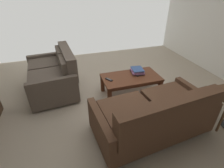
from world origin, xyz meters
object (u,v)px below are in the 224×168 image
at_px(tv_remote, 109,79).
at_px(book_stack, 137,71).
at_px(loveseat_near, 54,75).
at_px(coffee_table, 131,79).
at_px(sofa_main, 155,116).

bearing_deg(tv_remote, book_stack, -171.02).
xyz_separation_m(loveseat_near, book_stack, (-1.64, 0.50, 0.08)).
bearing_deg(coffee_table, sofa_main, 85.37).
xyz_separation_m(book_stack, tv_remote, (0.64, 0.10, -0.04)).
height_order(sofa_main, tv_remote, sofa_main).
bearing_deg(coffee_table, book_stack, -150.15).
distance_m(sofa_main, book_stack, 1.24).
bearing_deg(loveseat_near, sofa_main, 128.84).
bearing_deg(book_stack, coffee_table, 29.85).
bearing_deg(sofa_main, book_stack, -102.47).
distance_m(sofa_main, tv_remote, 1.17).
bearing_deg(tv_remote, loveseat_near, -30.84).
bearing_deg(coffee_table, tv_remote, -0.16).
distance_m(sofa_main, coffee_table, 1.11).
bearing_deg(book_stack, loveseat_near, -16.94).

